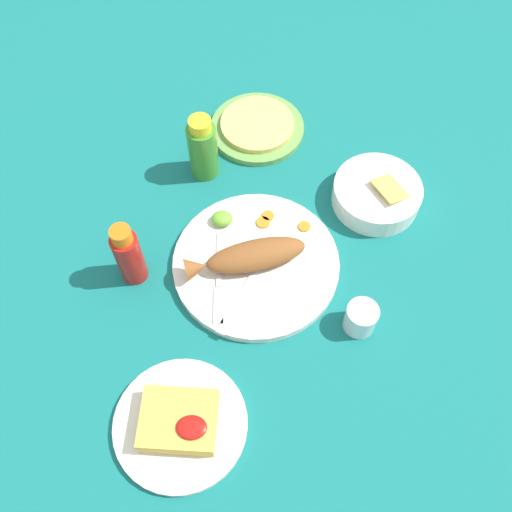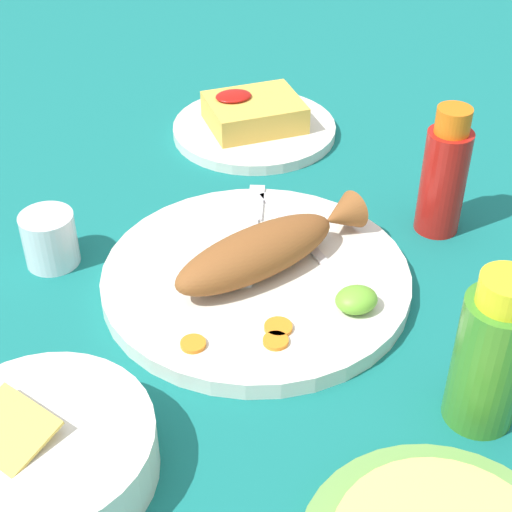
# 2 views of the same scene
# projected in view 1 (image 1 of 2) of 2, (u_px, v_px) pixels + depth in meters

# --- Properties ---
(ground_plane) EXTENTS (4.00, 4.00, 0.00)m
(ground_plane) POSITION_uv_depth(u_px,v_px,m) (256.00, 266.00, 1.08)
(ground_plane) COLOR #146B66
(main_plate) EXTENTS (0.31, 0.31, 0.02)m
(main_plate) POSITION_uv_depth(u_px,v_px,m) (256.00, 264.00, 1.07)
(main_plate) COLOR silver
(main_plate) RESTS_ON ground_plane
(fried_fish) EXTENTS (0.23, 0.12, 0.05)m
(fried_fish) POSITION_uv_depth(u_px,v_px,m) (249.00, 257.00, 1.05)
(fried_fish) COLOR brown
(fried_fish) RESTS_ON main_plate
(fork_near) EXTENTS (0.08, 0.18, 0.00)m
(fork_near) POSITION_uv_depth(u_px,v_px,m) (240.00, 297.00, 1.03)
(fork_near) COLOR silver
(fork_near) RESTS_ON main_plate
(fork_far) EXTENTS (0.03, 0.19, 0.00)m
(fork_far) POSITION_uv_depth(u_px,v_px,m) (219.00, 284.00, 1.04)
(fork_far) COLOR silver
(fork_far) RESTS_ON main_plate
(carrot_slice_near) EXTENTS (0.02, 0.02, 0.00)m
(carrot_slice_near) POSITION_uv_depth(u_px,v_px,m) (304.00, 226.00, 1.10)
(carrot_slice_near) COLOR orange
(carrot_slice_near) RESTS_ON main_plate
(carrot_slice_mid) EXTENTS (0.02, 0.02, 0.00)m
(carrot_slice_mid) POSITION_uv_depth(u_px,v_px,m) (268.00, 216.00, 1.12)
(carrot_slice_mid) COLOR orange
(carrot_slice_mid) RESTS_ON main_plate
(carrot_slice_far) EXTENTS (0.03, 0.03, 0.00)m
(carrot_slice_far) POSITION_uv_depth(u_px,v_px,m) (263.00, 222.00, 1.11)
(carrot_slice_far) COLOR orange
(carrot_slice_far) RESTS_ON main_plate
(lime_wedge_main) EXTENTS (0.04, 0.04, 0.02)m
(lime_wedge_main) POSITION_uv_depth(u_px,v_px,m) (222.00, 219.00, 1.10)
(lime_wedge_main) COLOR #6BB233
(lime_wedge_main) RESTS_ON main_plate
(hot_sauce_bottle_red) EXTENTS (0.05, 0.05, 0.15)m
(hot_sauce_bottle_red) POSITION_uv_depth(u_px,v_px,m) (129.00, 255.00, 1.01)
(hot_sauce_bottle_red) COLOR #B21914
(hot_sauce_bottle_red) RESTS_ON ground_plane
(hot_sauce_bottle_green) EXTENTS (0.06, 0.06, 0.15)m
(hot_sauce_bottle_green) POSITION_uv_depth(u_px,v_px,m) (203.00, 149.00, 1.14)
(hot_sauce_bottle_green) COLOR #3D8428
(hot_sauce_bottle_green) RESTS_ON ground_plane
(salt_cup) EXTENTS (0.06, 0.06, 0.06)m
(salt_cup) POSITION_uv_depth(u_px,v_px,m) (360.00, 319.00, 1.00)
(salt_cup) COLOR silver
(salt_cup) RESTS_ON ground_plane
(side_plate_fries) EXTENTS (0.22, 0.22, 0.01)m
(side_plate_fries) POSITION_uv_depth(u_px,v_px,m) (181.00, 424.00, 0.93)
(side_plate_fries) COLOR silver
(side_plate_fries) RESTS_ON ground_plane
(fries_pile) EXTENTS (0.12, 0.10, 0.04)m
(fries_pile) POSITION_uv_depth(u_px,v_px,m) (179.00, 421.00, 0.90)
(fries_pile) COLOR gold
(fries_pile) RESTS_ON side_plate_fries
(guacamole_bowl) EXTENTS (0.18, 0.18, 0.06)m
(guacamole_bowl) POSITION_uv_depth(u_px,v_px,m) (377.00, 193.00, 1.14)
(guacamole_bowl) COLOR white
(guacamole_bowl) RESTS_ON ground_plane
(tortilla_plate) EXTENTS (0.21, 0.21, 0.01)m
(tortilla_plate) POSITION_uv_depth(u_px,v_px,m) (257.00, 128.00, 1.25)
(tortilla_plate) COLOR #6B9E4C
(tortilla_plate) RESTS_ON ground_plane
(tortilla_stack) EXTENTS (0.16, 0.16, 0.01)m
(tortilla_stack) POSITION_uv_depth(u_px,v_px,m) (257.00, 124.00, 1.24)
(tortilla_stack) COLOR #E0C666
(tortilla_stack) RESTS_ON tortilla_plate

